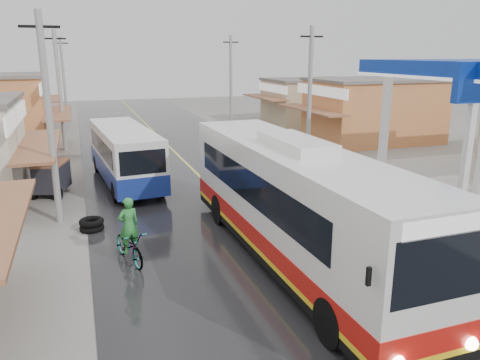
{
  "coord_description": "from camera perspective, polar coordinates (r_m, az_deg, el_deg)",
  "views": [
    {
      "loc": [
        -5.94,
        -9.95,
        6.48
      ],
      "look_at": [
        -0.24,
        6.56,
        1.73
      ],
      "focal_mm": 35.0,
      "sensor_mm": 36.0,
      "label": 1
    }
  ],
  "objects": [
    {
      "name": "shopfronts_right",
      "position": [
        31.02,
        24.05,
        1.8
      ],
      "size": [
        11.0,
        44.0,
        4.8
      ],
      "primitive_type": null,
      "color": "beige",
      "rests_on": "ground"
    },
    {
      "name": "second_bus",
      "position": [
        24.4,
        -13.87,
        3.07
      ],
      "size": [
        3.05,
        8.76,
        2.85
      ],
      "rotation": [
        0.0,
        0.0,
        0.09
      ],
      "color": "silver",
      "rests_on": "road"
    },
    {
      "name": "centre_line",
      "position": [
        26.44,
        -5.48,
        1.0
      ],
      "size": [
        0.15,
        90.0,
        0.01
      ],
      "primitive_type": "cube",
      "color": "#D8CC4C",
      "rests_on": "road"
    },
    {
      "name": "tyre_stack",
      "position": [
        18.56,
        -17.64,
        -5.2
      ],
      "size": [
        0.92,
        0.92,
        0.47
      ],
      "color": "black",
      "rests_on": "ground"
    },
    {
      "name": "ground",
      "position": [
        13.27,
        10.62,
        -14.3
      ],
      "size": [
        120.0,
        120.0,
        0.0
      ],
      "primitive_type": "plane",
      "color": "slate",
      "rests_on": "ground"
    },
    {
      "name": "utility_poles_right",
      "position": [
        28.84,
        8.17,
        2.06
      ],
      "size": [
        1.6,
        36.0,
        8.0
      ],
      "primitive_type": null,
      "color": "gray",
      "rests_on": "ground"
    },
    {
      "name": "coach_bus",
      "position": [
        14.8,
        6.43,
        -2.8
      ],
      "size": [
        3.03,
        12.86,
        4.0
      ],
      "rotation": [
        0.0,
        0.0,
        0.01
      ],
      "color": "silver",
      "rests_on": "road"
    },
    {
      "name": "road",
      "position": [
        26.45,
        -5.48,
        0.97
      ],
      "size": [
        12.0,
        90.0,
        0.02
      ],
      "primitive_type": "cube",
      "color": "black",
      "rests_on": "ground"
    },
    {
      "name": "tricycle_near",
      "position": [
        23.58,
        -21.99,
        0.4
      ],
      "size": [
        1.83,
        2.35,
        1.59
      ],
      "rotation": [
        0.0,
        0.0,
        -0.28
      ],
      "color": "#26262D",
      "rests_on": "ground"
    },
    {
      "name": "utility_poles_left",
      "position": [
        26.76,
        -20.72,
        0.19
      ],
      "size": [
        1.6,
        50.0,
        8.0
      ],
      "primitive_type": null,
      "color": "gray",
      "rests_on": "ground"
    },
    {
      "name": "cyclist",
      "position": [
        15.33,
        -13.35,
        -7.25
      ],
      "size": [
        1.26,
        2.18,
        2.23
      ],
      "rotation": [
        0.0,
        0.0,
        0.28
      ],
      "color": "black",
      "rests_on": "ground"
    }
  ]
}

